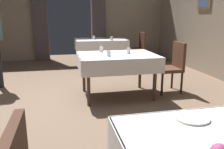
% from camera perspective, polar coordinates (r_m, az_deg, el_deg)
% --- Properties ---
extents(ground, '(10.08, 10.08, 0.00)m').
position_cam_1_polar(ground, '(4.01, -6.96, -6.42)').
color(ground, '#7A604C').
extents(wall_back, '(6.40, 0.27, 3.00)m').
position_cam_1_polar(wall_back, '(7.93, -10.24, 14.70)').
color(wall_back, gray).
rests_on(wall_back, ground).
extents(dining_table_mid, '(1.34, 1.00, 0.75)m').
position_cam_1_polar(dining_table_mid, '(4.08, 1.30, 3.67)').
color(dining_table_mid, '#4C3D2D').
rests_on(dining_table_mid, ground).
extents(dining_table_far, '(1.44, 0.94, 0.75)m').
position_cam_1_polar(dining_table_far, '(6.75, -2.71, 7.70)').
color(dining_table_far, '#4C3D2D').
rests_on(dining_table_far, ground).
extents(chair_mid_right, '(0.44, 0.44, 0.93)m').
position_cam_1_polar(chair_mid_right, '(4.49, 14.45, 2.30)').
color(chair_mid_right, black).
rests_on(chair_mid_right, ground).
extents(chair_far_right, '(0.44, 0.44, 0.93)m').
position_cam_1_polar(chair_far_right, '(6.99, 6.38, 6.71)').
color(chair_far_right, black).
rests_on(chair_far_right, ground).
extents(plate_near_c, '(0.23, 0.23, 0.01)m').
position_cam_1_polar(plate_near_c, '(1.63, 18.74, -9.87)').
color(plate_near_c, white).
rests_on(plate_near_c, dining_table_near).
extents(glass_mid_a, '(0.06, 0.06, 0.10)m').
position_cam_1_polar(glass_mid_a, '(4.14, 4.04, 5.76)').
color(glass_mid_a, silver).
rests_on(glass_mid_a, dining_table_mid).
extents(glass_mid_b, '(0.07, 0.07, 0.11)m').
position_cam_1_polar(glass_mid_b, '(4.32, -2.64, 6.15)').
color(glass_mid_b, silver).
rests_on(glass_mid_b, dining_table_mid).
extents(glass_mid_c, '(0.07, 0.07, 0.09)m').
position_cam_1_polar(glass_mid_c, '(3.86, -0.84, 5.09)').
color(glass_mid_c, silver).
rests_on(glass_mid_c, dining_table_mid).
extents(glass_far_a, '(0.08, 0.08, 0.10)m').
position_cam_1_polar(glass_far_a, '(6.51, -0.10, 8.80)').
color(glass_far_a, silver).
rests_on(glass_far_a, dining_table_far).
extents(plate_far_b, '(0.21, 0.21, 0.01)m').
position_cam_1_polar(plate_far_b, '(6.81, 1.15, 8.65)').
color(plate_far_b, white).
rests_on(plate_far_b, dining_table_far).
extents(glass_far_c, '(0.07, 0.07, 0.10)m').
position_cam_1_polar(glass_far_c, '(6.75, -4.44, 8.94)').
color(glass_far_c, silver).
rests_on(glass_far_c, dining_table_far).
extents(plate_far_d, '(0.18, 0.18, 0.01)m').
position_cam_1_polar(plate_far_d, '(7.01, -1.73, 8.79)').
color(plate_far_d, white).
rests_on(plate_far_d, dining_table_far).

